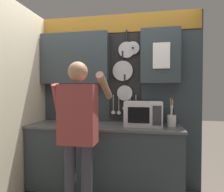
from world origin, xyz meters
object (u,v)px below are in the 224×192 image
at_px(microwave, 143,114).
at_px(utensil_crock, 172,119).
at_px(knife_block, 69,117).
at_px(person, 78,127).

distance_m(microwave, utensil_crock, 0.36).
height_order(microwave, utensil_crock, utensil_crock).
xyz_separation_m(knife_block, person, (0.37, -0.62, -0.02)).
relative_size(knife_block, person, 0.15).
bearing_deg(utensil_crock, knife_block, -179.94).
relative_size(microwave, person, 0.28).
height_order(knife_block, person, person).
distance_m(knife_block, person, 0.72).
relative_size(microwave, knife_block, 1.84).
xyz_separation_m(microwave, utensil_crock, (0.35, 0.00, -0.06)).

